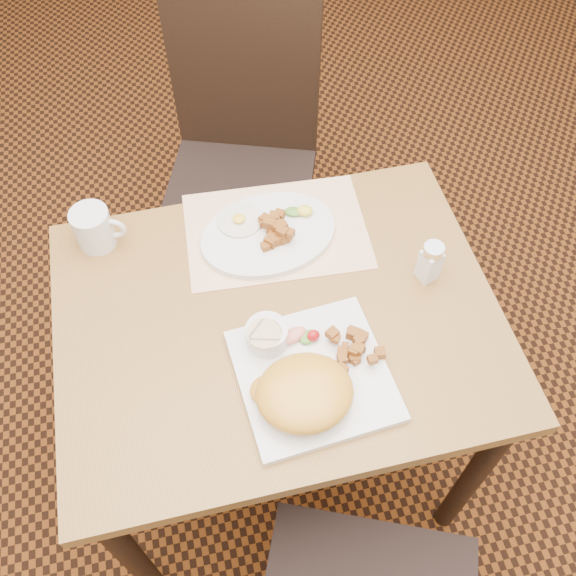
# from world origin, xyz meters

# --- Properties ---
(ground) EXTENTS (8.00, 8.00, 0.00)m
(ground) POSITION_xyz_m (0.00, 0.00, 0.00)
(ground) COLOR black
(ground) RESTS_ON ground
(table) EXTENTS (0.90, 0.70, 0.75)m
(table) POSITION_xyz_m (0.00, 0.00, 0.64)
(table) COLOR olive
(table) RESTS_ON ground
(chair_far) EXTENTS (0.54, 0.55, 0.97)m
(chair_far) POSITION_xyz_m (0.05, 0.71, 0.54)
(chair_far) COLOR black
(chair_far) RESTS_ON ground
(placemat) EXTENTS (0.42, 0.31, 0.00)m
(placemat) POSITION_xyz_m (0.04, 0.22, 0.75)
(placemat) COLOR white
(placemat) RESTS_ON table
(plate_square) EXTENTS (0.30, 0.30, 0.02)m
(plate_square) POSITION_xyz_m (0.03, -0.15, 0.76)
(plate_square) COLOR silver
(plate_square) RESTS_ON table
(plate_oval) EXTENTS (0.34, 0.27, 0.02)m
(plate_oval) POSITION_xyz_m (0.02, 0.21, 0.76)
(plate_oval) COLOR silver
(plate_oval) RESTS_ON placemat
(hollandaise_mound) EXTENTS (0.19, 0.16, 0.07)m
(hollandaise_mound) POSITION_xyz_m (0.00, -0.20, 0.80)
(hollandaise_mound) COLOR gold
(hollandaise_mound) RESTS_ON plate_square
(ramekin) EXTENTS (0.08, 0.08, 0.05)m
(ramekin) POSITION_xyz_m (-0.04, -0.06, 0.79)
(ramekin) COLOR silver
(ramekin) RESTS_ON plate_square
(garnish_sq) EXTENTS (0.09, 0.05, 0.03)m
(garnish_sq) POSITION_xyz_m (0.03, -0.07, 0.78)
(garnish_sq) COLOR #387223
(garnish_sq) RESTS_ON plate_square
(fried_egg) EXTENTS (0.10, 0.10, 0.02)m
(fried_egg) POSITION_xyz_m (-0.03, 0.25, 0.77)
(fried_egg) COLOR white
(fried_egg) RESTS_ON plate_oval
(garnish_ov) EXTENTS (0.07, 0.05, 0.02)m
(garnish_ov) POSITION_xyz_m (0.11, 0.24, 0.78)
(garnish_ov) COLOR #387223
(garnish_ov) RESTS_ON plate_oval
(salt_shaker) EXTENTS (0.05, 0.05, 0.10)m
(salt_shaker) POSITION_xyz_m (0.33, 0.03, 0.80)
(salt_shaker) COLOR white
(salt_shaker) RESTS_ON table
(coffee_mug) EXTENTS (0.11, 0.08, 0.09)m
(coffee_mug) POSITION_xyz_m (-0.34, 0.28, 0.80)
(coffee_mug) COLOR silver
(coffee_mug) RESTS_ON table
(home_fries_sq) EXTENTS (0.12, 0.11, 0.03)m
(home_fries_sq) POSITION_xyz_m (0.12, -0.13, 0.78)
(home_fries_sq) COLOR #945117
(home_fries_sq) RESTS_ON plate_square
(home_fries_ov) EXTENTS (0.08, 0.10, 0.04)m
(home_fries_ov) POSITION_xyz_m (0.04, 0.20, 0.78)
(home_fries_ov) COLOR #945117
(home_fries_ov) RESTS_ON plate_oval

